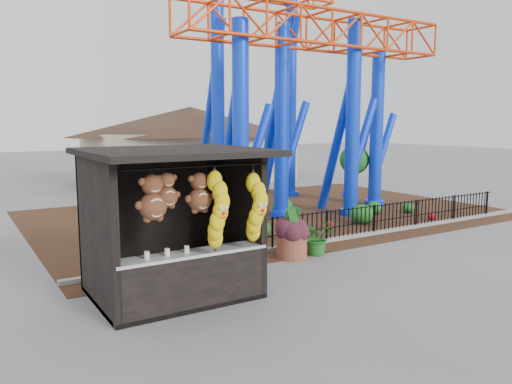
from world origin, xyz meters
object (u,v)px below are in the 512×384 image
potted_plant (317,237)px  prize_booth (177,226)px  terracotta_planter (292,246)px  roller_coaster (290,52)px

potted_plant → prize_booth: bearing=-168.2°
prize_booth → potted_plant: size_ratio=3.53×
prize_booth → terracotta_planter: 4.22m
prize_booth → potted_plant: prize_booth is taller
prize_booth → roller_coaster: size_ratio=0.32×
potted_plant → terracotta_planter: bearing=172.9°
prize_booth → terracotta_planter: size_ratio=4.22×
potted_plant → roller_coaster: bearing=58.3°
prize_booth → terracotta_planter: prize_booth is taller
roller_coaster → potted_plant: bearing=-119.3°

